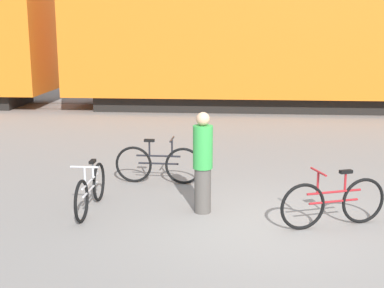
% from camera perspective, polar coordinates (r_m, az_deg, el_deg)
% --- Properties ---
extents(ground_plane, '(80.00, 80.00, 0.00)m').
position_cam_1_polar(ground_plane, '(8.42, 8.29, -8.77)').
color(ground_plane, gray).
extents(freight_train, '(41.74, 3.19, 5.71)m').
position_cam_1_polar(freight_train, '(19.69, 6.37, 12.40)').
color(freight_train, black).
rests_on(freight_train, ground_plane).
extents(rail_near, '(53.74, 0.07, 0.01)m').
position_cam_1_polar(rail_near, '(19.22, 6.21, 3.47)').
color(rail_near, '#4C4238').
rests_on(rail_near, ground_plane).
extents(rail_far, '(53.74, 0.07, 0.01)m').
position_cam_1_polar(rail_far, '(20.64, 6.11, 4.10)').
color(rail_far, '#4C4238').
rests_on(rail_far, ground_plane).
extents(bicycle_black, '(1.72, 0.46, 0.90)m').
position_cam_1_polar(bicycle_black, '(10.46, -3.60, -2.16)').
color(bicycle_black, black).
rests_on(bicycle_black, ground_plane).
extents(bicycle_silver, '(0.46, 1.73, 0.85)m').
position_cam_1_polar(bicycle_silver, '(9.08, -10.77, -4.82)').
color(bicycle_silver, black).
rests_on(bicycle_silver, ground_plane).
extents(bicycle_maroon, '(1.68, 0.65, 0.91)m').
position_cam_1_polar(bicycle_maroon, '(8.51, 14.85, -6.04)').
color(bicycle_maroon, black).
rests_on(bicycle_maroon, ground_plane).
extents(person_in_green, '(0.32, 0.32, 1.68)m').
position_cam_1_polar(person_in_green, '(8.71, 1.16, -2.00)').
color(person_in_green, '#514C47').
rests_on(person_in_green, ground_plane).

